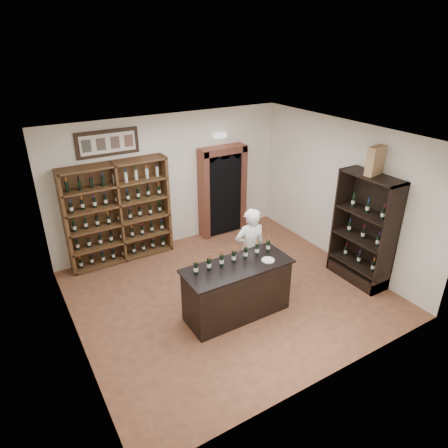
{
  "coord_description": "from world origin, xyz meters",
  "views": [
    {
      "loc": [
        -3.34,
        -5.39,
        4.5
      ],
      "look_at": [
        0.08,
        0.3,
        1.33
      ],
      "focal_mm": 32.0,
      "sensor_mm": 36.0,
      "label": 1
    }
  ],
  "objects_px": {
    "wine_shelf": "(118,213)",
    "counter_bottle_0": "(196,268)",
    "side_cabinet": "(362,245)",
    "shopkeeper": "(250,249)",
    "tasting_counter": "(237,290)",
    "wine_crate": "(375,161)"
  },
  "relations": [
    {
      "from": "tasting_counter",
      "to": "counter_bottle_0",
      "type": "xyz_separation_m",
      "value": [
        -0.72,
        0.12,
        0.61
      ]
    },
    {
      "from": "wine_shelf",
      "to": "side_cabinet",
      "type": "height_order",
      "value": "same"
    },
    {
      "from": "counter_bottle_0",
      "to": "shopkeeper",
      "type": "bearing_deg",
      "value": 19.14
    },
    {
      "from": "tasting_counter",
      "to": "wine_crate",
      "type": "xyz_separation_m",
      "value": [
        2.7,
        -0.28,
        1.97
      ]
    },
    {
      "from": "shopkeeper",
      "to": "wine_crate",
      "type": "height_order",
      "value": "wine_crate"
    },
    {
      "from": "tasting_counter",
      "to": "wine_shelf",
      "type": "bearing_deg",
      "value": 110.56
    },
    {
      "from": "side_cabinet",
      "to": "shopkeeper",
      "type": "height_order",
      "value": "side_cabinet"
    },
    {
      "from": "wine_shelf",
      "to": "counter_bottle_0",
      "type": "height_order",
      "value": "wine_shelf"
    },
    {
      "from": "wine_shelf",
      "to": "shopkeeper",
      "type": "xyz_separation_m",
      "value": [
        1.77,
        -2.33,
        -0.27
      ]
    },
    {
      "from": "tasting_counter",
      "to": "wine_crate",
      "type": "distance_m",
      "value": 3.36
    },
    {
      "from": "wine_shelf",
      "to": "counter_bottle_0",
      "type": "distance_m",
      "value": 2.84
    },
    {
      "from": "side_cabinet",
      "to": "tasting_counter",
      "type": "bearing_deg",
      "value": 173.72
    },
    {
      "from": "wine_crate",
      "to": "wine_shelf",
      "type": "bearing_deg",
      "value": 130.39
    },
    {
      "from": "counter_bottle_0",
      "to": "shopkeeper",
      "type": "xyz_separation_m",
      "value": [
        1.39,
        0.48,
        -0.28
      ]
    },
    {
      "from": "wine_shelf",
      "to": "tasting_counter",
      "type": "distance_m",
      "value": 3.19
    },
    {
      "from": "wine_crate",
      "to": "counter_bottle_0",
      "type": "bearing_deg",
      "value": 163.93
    },
    {
      "from": "counter_bottle_0",
      "to": "shopkeeper",
      "type": "height_order",
      "value": "shopkeeper"
    },
    {
      "from": "counter_bottle_0",
      "to": "side_cabinet",
      "type": "height_order",
      "value": "side_cabinet"
    },
    {
      "from": "wine_shelf",
      "to": "counter_bottle_0",
      "type": "bearing_deg",
      "value": -82.31
    },
    {
      "from": "counter_bottle_0",
      "to": "wine_crate",
      "type": "distance_m",
      "value": 3.7
    },
    {
      "from": "tasting_counter",
      "to": "counter_bottle_0",
      "type": "height_order",
      "value": "counter_bottle_0"
    },
    {
      "from": "tasting_counter",
      "to": "shopkeeper",
      "type": "relative_size",
      "value": 1.13
    }
  ]
}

